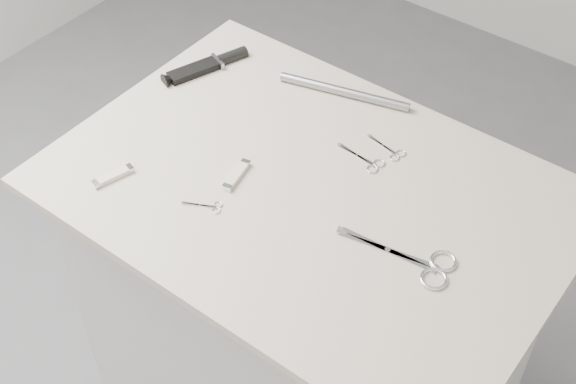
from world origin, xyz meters
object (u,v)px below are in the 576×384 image
Objects in this scene: embroidery_scissors_a at (367,161)px; pocket_knife_a at (113,176)px; plinth at (306,327)px; metal_rail at (344,92)px; sheathed_knife at (211,64)px; large_shears at (420,263)px; tiny_scissors at (208,206)px; pocket_knife_b at (237,175)px; embroidery_scissors_b at (390,151)px.

pocket_knife_a is (-0.37, -0.34, 0.00)m from embroidery_scissors_a.
plinth is 3.03× the size of metal_rail.
sheathed_knife is (-0.46, 0.05, 0.01)m from embroidery_scissors_a.
tiny_scissors is (-0.39, -0.12, -0.00)m from large_shears.
pocket_knife_a is at bearing 116.52° from pocket_knife_b.
embroidery_scissors_b is 1.08× the size of pocket_knife_a.
metal_rail is (0.21, 0.49, 0.00)m from pocket_knife_a.
embroidery_scissors_a is at bearing -99.55° from embroidery_scissors_b.
metal_rail is at bearing 61.21° from tiny_scissors.
tiny_scissors is 0.26× the size of metal_rail.
pocket_knife_a is at bearing -132.45° from embroidery_scissors_a.
large_shears is 0.71m from sheathed_knife.
metal_rail is (0.02, 0.44, 0.01)m from tiny_scissors.
pocket_knife_b is (0.19, 0.15, 0.00)m from pocket_knife_a.
embroidery_scissors_a is 0.37× the size of metal_rail.
plinth is 0.65m from sheathed_knife.
tiny_scissors is at bearing -128.04° from plinth.
metal_rail is (-0.16, 0.15, 0.01)m from embroidery_scissors_a.
embroidery_scissors_b is 0.20m from metal_rail.
pocket_knife_a and pocket_knife_b have the same top height.
embroidery_scissors_b is 0.48× the size of sheathed_knife.
embroidery_scissors_a is at bearing 32.23° from tiny_scissors.
metal_rail is (-0.18, 0.09, 0.01)m from embroidery_scissors_b.
embroidery_scissors_a and tiny_scissors have the same top height.
tiny_scissors is 0.44m from metal_rail.
plinth is 0.50m from pocket_knife_b.
pocket_knife_a is at bearing -146.64° from plinth.
pocket_knife_b is (-0.01, 0.10, 0.00)m from tiny_scissors.
metal_rail is at bearing -15.34° from pocket_knife_b.
pocket_knife_b reaches higher than embroidery_scissors_b.
large_shears is at bearing -87.33° from sheathed_knife.
metal_rail is at bearing 163.11° from embroidery_scissors_b.
pocket_knife_b is at bearing 67.82° from tiny_scissors.
large_shears is at bearing -56.89° from pocket_knife_a.
large_shears is at bearing -31.73° from embroidery_scissors_a.
pocket_knife_a is 0.53m from metal_rail.
embroidery_scissors_a is 0.56× the size of sheathed_knife.
pocket_knife_a is 0.24m from pocket_knife_b.
pocket_knife_b is (-0.18, -0.19, 0.00)m from embroidery_scissors_a.
plinth is at bearing -75.84° from pocket_knife_b.
embroidery_scissors_a is at bearing -31.00° from pocket_knife_a.
embroidery_scissors_b is 0.48m from sheathed_knife.
sheathed_knife is 0.37m from pocket_knife_b.
large_shears is 1.14× the size of sheathed_knife.
large_shears is at bearing -97.50° from pocket_knife_b.
embroidery_scissors_a is 1.16× the size of embroidery_scissors_b.
plinth is 11.85× the size of tiny_scissors.
pocket_knife_b is at bearing -93.86° from metal_rail.
large_shears is 2.54× the size of pocket_knife_a.
tiny_scissors is 0.87× the size of pocket_knife_a.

